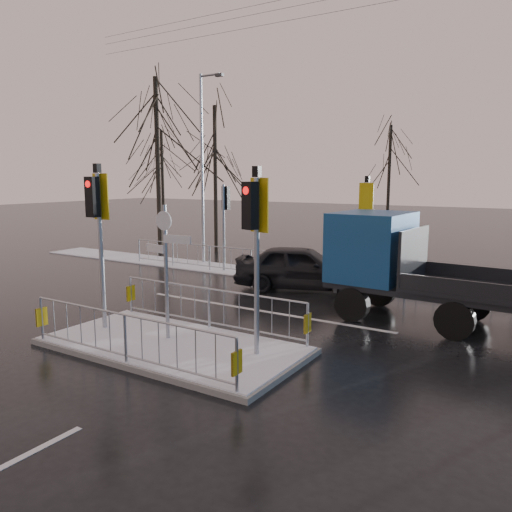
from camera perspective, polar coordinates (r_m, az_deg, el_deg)
The scene contains 12 objects.
ground at distance 11.61m, azimuth -9.54°, elevation -10.39°, with size 120.00×120.00×0.00m, color black.
snow_verge at distance 18.68m, azimuth 8.19°, elevation -2.85°, with size 30.00×2.00×0.04m, color white.
lane_markings at distance 11.38m, azimuth -10.67°, elevation -10.82°, with size 8.00×11.38×0.01m.
traffic_island at distance 11.50m, azimuth -9.60°, elevation -8.53°, with size 6.00×3.04×4.15m.
far_kerb_fixtures at distance 17.92m, azimuth 8.46°, elevation -0.11°, with size 18.00×0.65×3.83m.
car_far_lane at distance 17.16m, azimuth 5.19°, elevation -1.31°, with size 1.81×4.51×1.54m, color black.
flatbed_truck at distance 13.98m, azimuth 16.39°, elevation -0.85°, with size 6.31×2.59×2.87m.
tree_near_a at distance 26.26m, azimuth -11.27°, elevation 13.83°, with size 4.75×4.75×8.97m.
tree_near_b at distance 25.75m, azimuth -4.71°, elevation 11.91°, with size 4.00×4.00×7.55m.
tree_near_c at distance 29.36m, azimuth -10.68°, elevation 10.18°, with size 3.50×3.50×6.61m.
tree_far_a at distance 31.58m, azimuth 15.03°, elevation 10.52°, with size 3.75×3.75×7.08m.
street_lamp_left at distance 22.39m, azimuth -6.06°, elevation 10.66°, with size 1.25×0.18×8.20m.
Camera 1 is at (7.32, -8.16, 3.84)m, focal length 35.00 mm.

